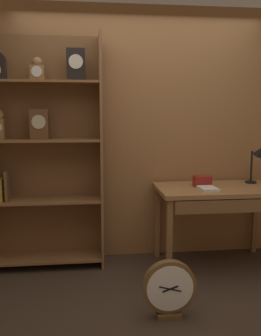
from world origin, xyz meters
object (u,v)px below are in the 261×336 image
object	(u,v)px
open_repair_manual	(208,189)
desk_lamp	(258,158)
bookshelf	(37,150)
round_clock_large	(169,289)
workbench	(218,197)
toolbox_small	(202,181)

from	to	relation	value
open_repair_manual	desk_lamp	bearing A→B (deg)	20.49
bookshelf	round_clock_large	size ratio (longest dim) A/B	5.06
bookshelf	workbench	size ratio (longest dim) A/B	1.90
round_clock_large	workbench	bearing A→B (deg)	51.81
workbench	open_repair_manual	bearing A→B (deg)	-144.94
bookshelf	desk_lamp	bearing A→B (deg)	-1.83
desk_lamp	toolbox_small	xyz separation A→B (m)	(-0.60, -0.07, -0.21)
desk_lamp	round_clock_large	size ratio (longest dim) A/B	0.90
workbench	desk_lamp	distance (m)	0.60
open_repair_manual	round_clock_large	distance (m)	1.10
workbench	open_repair_manual	size ratio (longest dim) A/B	5.41
round_clock_large	bookshelf	bearing A→B (deg)	134.91
workbench	toolbox_small	bearing A→B (deg)	150.58
toolbox_small	workbench	bearing A→B (deg)	-29.42
toolbox_small	open_repair_manual	size ratio (longest dim) A/B	0.74
toolbox_small	open_repair_manual	world-z (taller)	toolbox_small
bookshelf	toolbox_small	size ratio (longest dim) A/B	13.86
desk_lamp	open_repair_manual	xyz separation A→B (m)	(-0.60, -0.25, -0.25)
bookshelf	open_repair_manual	xyz separation A→B (m)	(1.61, -0.32, -0.35)
desk_lamp	workbench	bearing A→B (deg)	-161.55
desk_lamp	round_clock_large	world-z (taller)	desk_lamp
desk_lamp	bookshelf	bearing A→B (deg)	178.17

